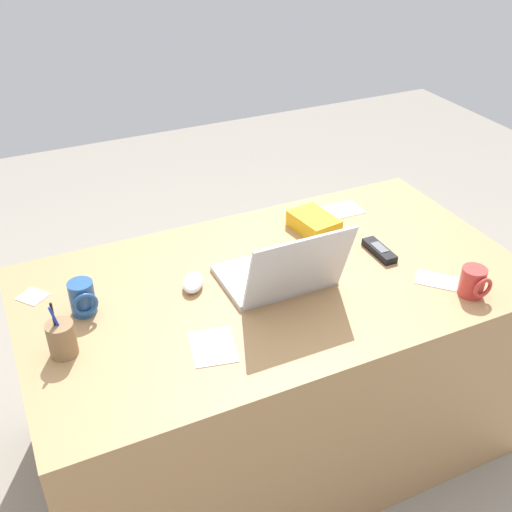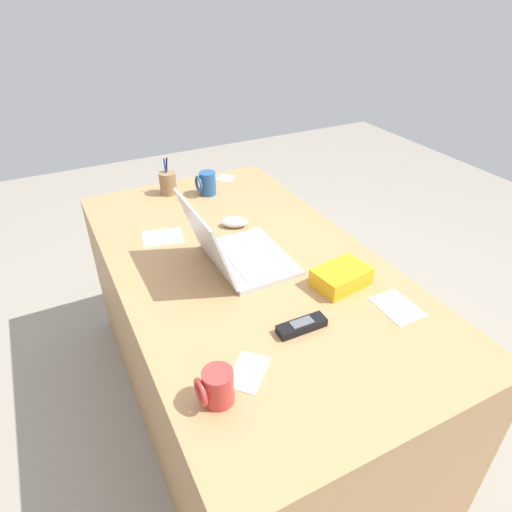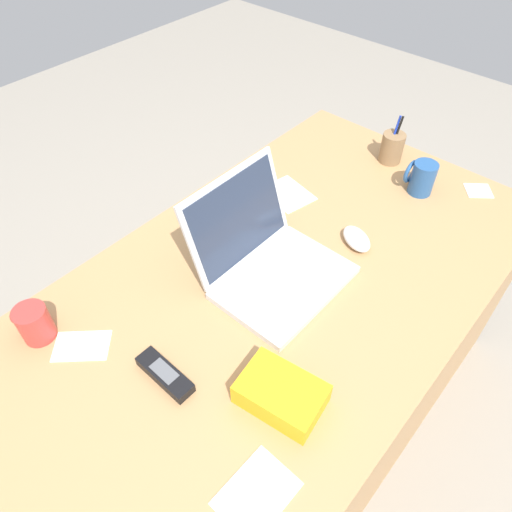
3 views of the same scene
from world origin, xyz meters
TOP-DOWN VIEW (x-y plane):
  - ground_plane at (0.00, 0.00)m, footprint 6.00×6.00m
  - desk at (0.00, 0.00)m, footprint 1.52×0.84m
  - laptop at (0.00, 0.04)m, footprint 0.32×0.31m
  - computer_mouse at (0.24, -0.07)m, footprint 0.10×0.12m
  - coffee_mug_white at (-0.48, 0.31)m, footprint 0.07×0.08m
  - coffee_mug_tall at (0.56, -0.08)m, footprint 0.07×0.08m
  - cordless_phone at (-0.37, 0.01)m, footprint 0.05×0.14m
  - pen_holder at (0.64, 0.06)m, footprint 0.07×0.07m
  - snack_bag at (-0.25, -0.21)m, footprint 0.14×0.18m
  - paper_note_near_laptop at (0.68, -0.22)m, footprint 0.10×0.10m
  - paper_note_left at (0.28, 0.20)m, footprint 0.14×0.16m
  - paper_note_right at (-0.44, 0.21)m, footprint 0.14×0.14m
  - paper_note_front at (-0.41, -0.29)m, footprint 0.14×0.11m

SIDE VIEW (x-z plane):
  - ground_plane at x=0.00m, z-range 0.00..0.00m
  - desk at x=0.00m, z-range 0.00..0.70m
  - paper_note_near_laptop at x=0.68m, z-range 0.70..0.70m
  - paper_note_left at x=0.28m, z-range 0.70..0.70m
  - paper_note_right at x=-0.44m, z-range 0.70..0.70m
  - paper_note_front at x=-0.41m, z-range 0.70..0.70m
  - cordless_phone at x=-0.37m, z-range 0.70..0.73m
  - computer_mouse at x=0.24m, z-range 0.70..0.74m
  - snack_bag at x=-0.25m, z-range 0.70..0.76m
  - coffee_mug_white at x=-0.48m, z-range 0.70..0.79m
  - pen_holder at x=0.64m, z-range 0.67..0.83m
  - coffee_mug_tall at x=0.56m, z-range 0.70..0.80m
  - laptop at x=0.00m, z-range 0.63..0.87m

